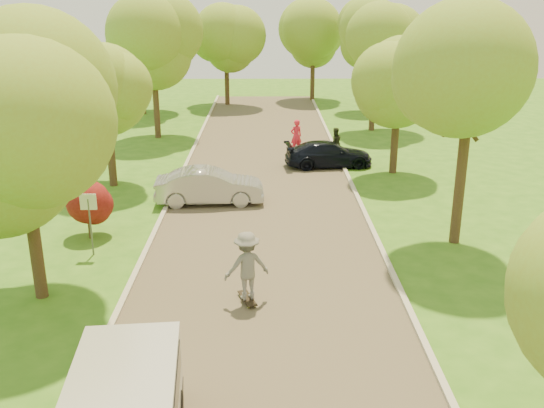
{
  "coord_description": "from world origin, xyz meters",
  "views": [
    {
      "loc": [
        0.06,
        -14.96,
        8.34
      ],
      "look_at": [
        0.29,
        5.45,
        1.3
      ],
      "focal_mm": 40.0,
      "sensor_mm": 36.0,
      "label": 1
    }
  ],
  "objects_px": {
    "silver_sedan": "(210,186)",
    "dark_sedan": "(329,154)",
    "person_olive": "(335,143)",
    "skateboarder": "(247,266)",
    "person_striped": "(296,136)",
    "street_sign": "(89,211)",
    "longboard": "(247,298)"
  },
  "relations": [
    {
      "from": "longboard",
      "to": "dark_sedan",
      "type": "bearing_deg",
      "value": -123.95
    },
    {
      "from": "dark_sedan",
      "to": "longboard",
      "type": "height_order",
      "value": "dark_sedan"
    },
    {
      "from": "longboard",
      "to": "skateboarder",
      "type": "relative_size",
      "value": 0.53
    },
    {
      "from": "person_olive",
      "to": "dark_sedan",
      "type": "bearing_deg",
      "value": 59.15
    },
    {
      "from": "dark_sedan",
      "to": "longboard",
      "type": "bearing_deg",
      "value": 159.03
    },
    {
      "from": "person_striped",
      "to": "person_olive",
      "type": "bearing_deg",
      "value": 123.66
    },
    {
      "from": "skateboarder",
      "to": "person_olive",
      "type": "distance_m",
      "value": 16.82
    },
    {
      "from": "street_sign",
      "to": "person_striped",
      "type": "xyz_separation_m",
      "value": [
        7.58,
        14.08,
        -0.63
      ]
    },
    {
      "from": "person_olive",
      "to": "person_striped",
      "type": "bearing_deg",
      "value": -45.71
    },
    {
      "from": "person_striped",
      "to": "person_olive",
      "type": "xyz_separation_m",
      "value": [
        2.02,
        -1.24,
        -0.1
      ]
    },
    {
      "from": "skateboarder",
      "to": "person_olive",
      "type": "xyz_separation_m",
      "value": [
        4.27,
        16.26,
        -0.31
      ]
    },
    {
      "from": "dark_sedan",
      "to": "person_olive",
      "type": "height_order",
      "value": "person_olive"
    },
    {
      "from": "dark_sedan",
      "to": "person_olive",
      "type": "bearing_deg",
      "value": -23.03
    },
    {
      "from": "street_sign",
      "to": "silver_sedan",
      "type": "distance_m",
      "value": 6.48
    },
    {
      "from": "skateboarder",
      "to": "person_striped",
      "type": "relative_size",
      "value": 1.08
    },
    {
      "from": "dark_sedan",
      "to": "person_striped",
      "type": "height_order",
      "value": "person_striped"
    },
    {
      "from": "longboard",
      "to": "person_striped",
      "type": "height_order",
      "value": "person_striped"
    },
    {
      "from": "silver_sedan",
      "to": "person_olive",
      "type": "xyz_separation_m",
      "value": [
        6.1,
        7.46,
        0.09
      ]
    },
    {
      "from": "silver_sedan",
      "to": "person_olive",
      "type": "height_order",
      "value": "person_olive"
    },
    {
      "from": "street_sign",
      "to": "longboard",
      "type": "height_order",
      "value": "street_sign"
    },
    {
      "from": "longboard",
      "to": "person_striped",
      "type": "bearing_deg",
      "value": -116.77
    },
    {
      "from": "street_sign",
      "to": "person_striped",
      "type": "relative_size",
      "value": 1.17
    },
    {
      "from": "dark_sedan",
      "to": "person_striped",
      "type": "relative_size",
      "value": 2.39
    },
    {
      "from": "dark_sedan",
      "to": "skateboarder",
      "type": "height_order",
      "value": "skateboarder"
    },
    {
      "from": "street_sign",
      "to": "skateboarder",
      "type": "xyz_separation_m",
      "value": [
        5.33,
        -3.42,
        -0.42
      ]
    },
    {
      "from": "silver_sedan",
      "to": "dark_sedan",
      "type": "xyz_separation_m",
      "value": [
        5.6,
        5.78,
        -0.1
      ]
    },
    {
      "from": "silver_sedan",
      "to": "person_striped",
      "type": "height_order",
      "value": "person_striped"
    },
    {
      "from": "street_sign",
      "to": "skateboarder",
      "type": "bearing_deg",
      "value": -32.69
    },
    {
      "from": "silver_sedan",
      "to": "dark_sedan",
      "type": "height_order",
      "value": "silver_sedan"
    },
    {
      "from": "silver_sedan",
      "to": "person_striped",
      "type": "distance_m",
      "value": 9.6
    },
    {
      "from": "silver_sedan",
      "to": "dark_sedan",
      "type": "bearing_deg",
      "value": -47.58
    },
    {
      "from": "street_sign",
      "to": "longboard",
      "type": "bearing_deg",
      "value": -32.69
    }
  ]
}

